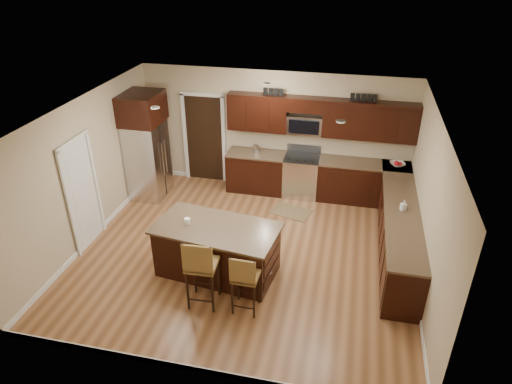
% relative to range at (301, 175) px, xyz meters
% --- Properties ---
extents(floor, '(6.00, 6.00, 0.00)m').
position_rel_range_xyz_m(floor, '(-0.68, -2.45, -0.47)').
color(floor, '#8E5D38').
rests_on(floor, ground).
extents(ceiling, '(6.00, 6.00, 0.00)m').
position_rel_range_xyz_m(ceiling, '(-0.68, -2.45, 2.23)').
color(ceiling, silver).
rests_on(ceiling, wall_back).
extents(wall_back, '(6.00, 0.00, 6.00)m').
position_rel_range_xyz_m(wall_back, '(-0.68, 0.30, 0.88)').
color(wall_back, '#BFAC8A').
rests_on(wall_back, floor).
extents(wall_left, '(0.00, 5.50, 5.50)m').
position_rel_range_xyz_m(wall_left, '(-3.68, -2.45, 0.88)').
color(wall_left, '#BFAC8A').
rests_on(wall_left, floor).
extents(wall_right, '(0.00, 5.50, 5.50)m').
position_rel_range_xyz_m(wall_right, '(2.32, -2.45, 0.88)').
color(wall_right, '#BFAC8A').
rests_on(wall_right, floor).
extents(base_cabinets, '(4.02, 3.96, 0.92)m').
position_rel_range_xyz_m(base_cabinets, '(1.22, -1.01, -0.01)').
color(base_cabinets, black).
rests_on(base_cabinets, floor).
extents(upper_cabinets, '(4.00, 0.33, 0.80)m').
position_rel_range_xyz_m(upper_cabinets, '(0.36, 0.13, 1.37)').
color(upper_cabinets, black).
rests_on(upper_cabinets, wall_back).
extents(range, '(0.76, 0.64, 1.11)m').
position_rel_range_xyz_m(range, '(0.00, 0.00, 0.00)').
color(range, silver).
rests_on(range, floor).
extents(microwave, '(0.76, 0.31, 0.40)m').
position_rel_range_xyz_m(microwave, '(0.00, 0.15, 1.15)').
color(microwave, silver).
rests_on(microwave, upper_cabinets).
extents(doorway, '(0.85, 0.03, 2.06)m').
position_rel_range_xyz_m(doorway, '(-2.33, 0.28, 0.56)').
color(doorway, black).
rests_on(doorway, floor).
extents(pantry_door, '(0.03, 0.80, 2.04)m').
position_rel_range_xyz_m(pantry_door, '(-3.66, -2.75, 0.55)').
color(pantry_door, white).
rests_on(pantry_door, floor).
extents(letter_decor, '(2.20, 0.03, 0.15)m').
position_rel_range_xyz_m(letter_decor, '(0.22, 0.13, 1.82)').
color(letter_decor, black).
rests_on(letter_decor, upper_cabinets).
extents(island, '(2.17, 1.33, 0.92)m').
position_rel_range_xyz_m(island, '(-1.02, -3.09, -0.04)').
color(island, black).
rests_on(island, floor).
extents(stool_mid, '(0.48, 0.48, 1.23)m').
position_rel_range_xyz_m(stool_mid, '(-1.01, -3.94, 0.30)').
color(stool_mid, olive).
rests_on(stool_mid, floor).
extents(stool_right, '(0.41, 0.41, 1.06)m').
position_rel_range_xyz_m(stool_right, '(-0.33, -3.93, 0.19)').
color(stool_right, olive).
rests_on(stool_right, floor).
extents(refrigerator, '(0.79, 0.92, 2.35)m').
position_rel_range_xyz_m(refrigerator, '(-3.30, -0.75, 0.74)').
color(refrigerator, silver).
rests_on(refrigerator, floor).
extents(floor_mat, '(0.92, 0.73, 0.01)m').
position_rel_range_xyz_m(floor_mat, '(-0.08, -0.83, -0.47)').
color(floor_mat, olive).
rests_on(floor_mat, floor).
extents(fruit_bowl, '(0.38, 0.38, 0.07)m').
position_rel_range_xyz_m(fruit_bowl, '(2.01, -0.00, 0.49)').
color(fruit_bowl, silver).
rests_on(fruit_bowl, base_cabinets).
extents(soap_bottle, '(0.12, 0.12, 0.20)m').
position_rel_range_xyz_m(soap_bottle, '(2.02, -1.85, 0.55)').
color(soap_bottle, '#B2B2B2').
rests_on(soap_bottle, base_cabinets).
extents(canister_tall, '(0.12, 0.12, 0.19)m').
position_rel_range_xyz_m(canister_tall, '(-1.04, -0.00, 0.54)').
color(canister_tall, silver).
rests_on(canister_tall, base_cabinets).
extents(canister_short, '(0.11, 0.11, 0.15)m').
position_rel_range_xyz_m(canister_short, '(-0.99, -0.00, 0.52)').
color(canister_short, silver).
rests_on(canister_short, base_cabinets).
extents(island_jar, '(0.10, 0.10, 0.10)m').
position_rel_range_xyz_m(island_jar, '(-1.52, -3.09, 0.50)').
color(island_jar, white).
rests_on(island_jar, island).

